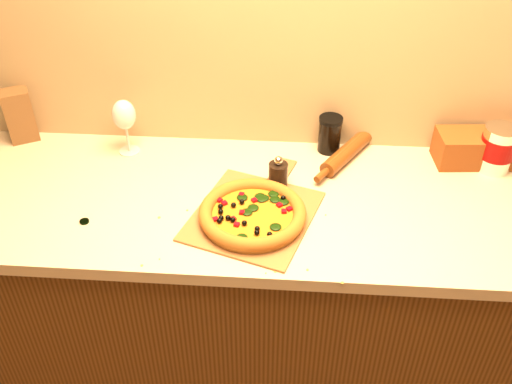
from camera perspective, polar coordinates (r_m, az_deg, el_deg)
name	(u,v)px	position (r m, az deg, el deg)	size (l,w,h in m)	color
cabinet	(284,302)	(2.08, 2.84, -10.94)	(2.80, 0.65, 0.86)	#40260D
countertop	(289,204)	(1.76, 3.29, -1.21)	(2.84, 0.68, 0.04)	#C1B397
pizza_peel	(255,213)	(1.69, -0.10, -2.09)	(0.43, 0.53, 0.01)	brown
pizza	(253,214)	(1.65, -0.35, -2.20)	(0.31, 0.31, 0.04)	#A56429
bottle_cap	(84,221)	(1.74, -16.79, -2.83)	(0.03, 0.03, 0.01)	black
pepper_grinder	(278,175)	(1.77, 2.23, 1.76)	(0.06, 0.06, 0.11)	black
rolling_pin	(347,152)	(1.94, 9.11, 3.96)	(0.23, 0.34, 0.05)	#54300E
coffee_canister	(498,148)	(2.00, 23.00, 4.09)	(0.11, 0.11, 0.15)	silver
bread_bag	(495,148)	(2.04, 22.80, 4.09)	(0.39, 0.13, 0.11)	brown
wine_glass	(124,116)	(1.94, -13.05, 7.39)	(0.08, 0.08, 0.20)	silver
paper_bag	(19,115)	(2.15, -22.58, 7.09)	(0.09, 0.07, 0.19)	brown
dark_jar	(330,134)	(1.95, 7.38, 5.77)	(0.08, 0.08, 0.13)	black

